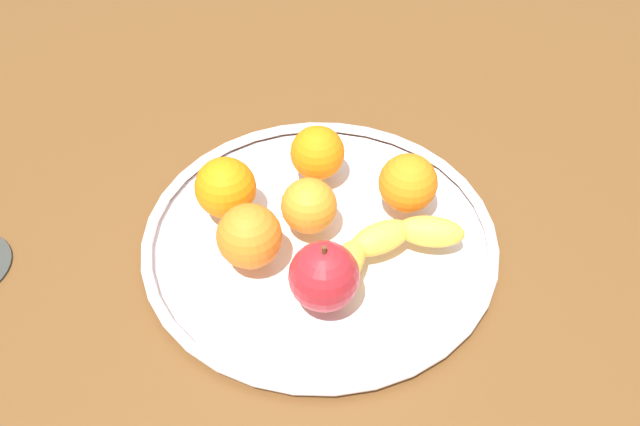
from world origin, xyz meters
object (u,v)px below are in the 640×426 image
Objects in this scene: fruit_bowl at (320,237)px; orange_back_right at (408,183)px; orange_front_left at (306,208)px; orange_center at (249,236)px; banana at (383,247)px; orange_back_left at (225,188)px; orange_front_right at (317,153)px; apple at (324,276)px.

orange_back_right is (-9.66, 4.51, 4.18)cm from fruit_bowl.
orange_back_right reaches higher than orange_front_left.
orange_center is 7.21cm from orange_front_left.
banana is at bearing 102.38° from fruit_bowl.
orange_center is 7.82cm from orange_back_left.
banana is at bearing 68.74° from orange_front_right.
banana is 2.56× the size of orange_center.
orange_front_left is (-6.06, -7.76, -0.45)cm from apple.
orange_front_left reaches higher than banana.
apple reaches higher than orange_front_left.
orange_center reaches higher than banana.
orange_back_right is 11.83cm from orange_front_left.
fruit_bowl is 7.96cm from banana.
fruit_bowl is 5.72× the size of orange_center.
fruit_bowl is 2.24× the size of banana.
banana is at bearing 108.35° from orange_back_left.
banana is 8.44cm from apple.
apple is 9.85cm from orange_front_left.
fruit_bowl is 6.40× the size of orange_front_left.
fruit_bowl is 11.75cm from orange_back_left.
apple is at bearing 81.75° from orange_back_left.
banana is (-1.62, 7.36, 2.56)cm from fruit_bowl.
orange_front_right is at bearing 162.05° from orange_back_left.
fruit_bowl is at bearing 158.03° from orange_center.
banana is at bearing 19.50° from orange_back_right.
orange_back_right reaches higher than orange_front_right.
orange_front_left is (0.48, -1.58, 3.94)cm from fruit_bowl.
fruit_bowl is 11.45cm from orange_back_right.
orange_front_right is 0.93× the size of orange_center.
orange_back_right is (-17.20, 7.55, -0.12)cm from orange_center.
orange_front_right reaches higher than orange_front_left.
orange_center reaches higher than orange_front_right.
orange_back_left is (-2.36, -16.29, -0.11)cm from apple.
orange_back_right is (-16.20, -1.67, -0.21)cm from apple.
banana is 2.86× the size of orange_front_left.
orange_back_left is (11.18, -3.62, 0.22)cm from orange_front_right.
banana is 13.96cm from orange_center.
orange_back_left is (5.79, -17.47, 1.72)cm from banana.
orange_back_right is at bearing -174.10° from apple.
orange_center reaches higher than orange_back_right.
apple is 16.46cm from orange_back_left.
apple is at bearing 52.04° from orange_front_left.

